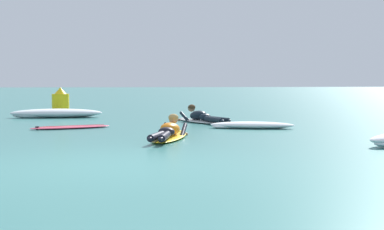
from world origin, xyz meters
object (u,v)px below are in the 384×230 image
Objects in this scene: surfer_far at (201,118)px; channel_marker_buoy at (61,103)px; surfer_near at (169,133)px; drifting_surfboard at (70,127)px.

surfer_far is 6.74m from channel_marker_buoy.
surfer_far is at bearing 74.54° from surfer_near.
channel_marker_buoy is at bearing 131.71° from surfer_far.
surfer_near is 9.91m from channel_marker_buoy.
surfer_near is at bearing -70.61° from channel_marker_buoy.
surfer_near reaches higher than drifting_surfboard.
channel_marker_buoy is (-3.29, 9.35, 0.23)m from surfer_near.
channel_marker_buoy reaches higher than surfer_near.
surfer_near is at bearing -50.26° from drifting_surfboard.
drifting_surfboard is at bearing 129.74° from surfer_near.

